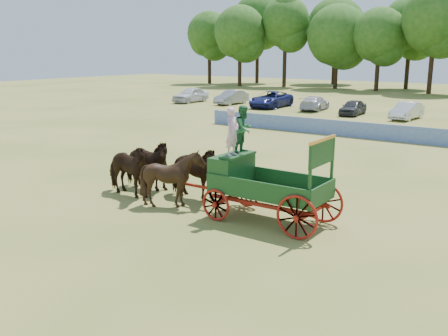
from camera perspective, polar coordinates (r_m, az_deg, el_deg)
ground at (r=17.07m, az=1.36°, el=-5.73°), size 160.00×160.00×0.00m
horse_lead_left at (r=19.74m, az=-11.14°, el=-0.17°), size 2.56×1.27×2.11m
horse_lead_right at (r=20.49m, az=-8.94°, el=0.41°), size 2.61×1.39×2.11m
horse_wheel_left at (r=18.12m, az=-5.86°, el=-1.18°), size 2.22×2.06×2.12m
horse_wheel_right at (r=18.94m, az=-3.69°, el=-0.51°), size 2.52×1.18×2.11m
farm_dray at (r=16.72m, az=3.08°, el=-0.18°), size 6.00×2.00×3.76m
sponsor_banner at (r=33.36m, az=17.35°, el=3.97°), size 26.00×0.08×1.05m
parked_cars at (r=45.53m, az=18.26°, el=6.54°), size 46.61×7.51×1.65m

